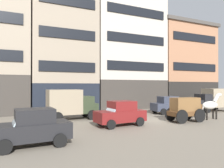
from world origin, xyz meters
The scene contains 12 objects.
ground_plane centered at (0.00, 0.00, 0.00)m, with size 120.00×120.00×0.00m, color slate.
building_center_left centered at (-5.37, 11.01, 9.02)m, with size 7.76×7.35×17.95m.
building_center_right centered at (3.27, 11.01, 8.98)m, with size 10.24×7.35×17.88m.
building_far_right centered at (13.13, 11.01, 6.30)m, with size 10.16×7.35×12.52m.
cargo_wagon centered at (2.13, -1.79, 1.15)m, with size 2.97×1.65×1.98m.
draft_horse centered at (5.08, -1.79, 1.27)m, with size 2.35×0.69×2.30m.
delivery_truck_near centered at (-6.17, 3.31, 1.42)m, with size 4.38×2.19×2.62m.
delivery_truck_far centered at (10.20, 2.24, 1.42)m, with size 4.49×2.47×2.62m.
sedan_dark centered at (-3.56, -1.10, 0.91)m, with size 3.78×2.03×1.83m.
sedan_light centered at (4.31, 2.90, 0.91)m, with size 3.85×2.19×1.83m.
sedan_parked_curb centered at (-9.92, -3.96, 0.91)m, with size 3.77×2.00×1.83m.
fire_hydrant_curbside centered at (-9.00, 5.99, 0.43)m, with size 0.24×0.24×0.83m.
Camera 1 is at (-10.81, -15.07, 2.96)m, focal length 34.09 mm.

